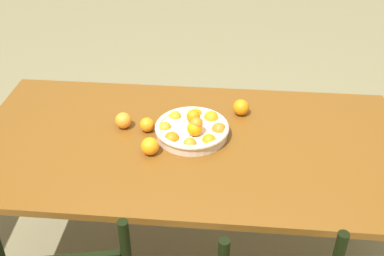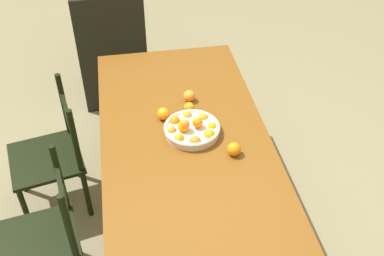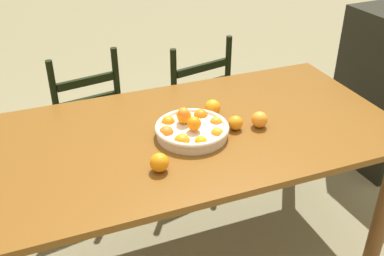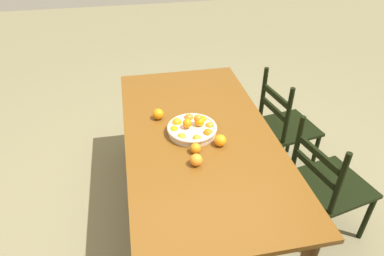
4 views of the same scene
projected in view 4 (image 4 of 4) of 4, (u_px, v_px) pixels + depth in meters
ground_plane at (198, 213)px, 2.69m from camera, size 12.00×12.00×0.00m
dining_table at (199, 147)px, 2.31m from camera, size 1.87×0.96×0.77m
chair_near_window at (285, 128)px, 2.86m from camera, size 0.47×0.47×0.94m
chair_by_cabinet at (327, 186)px, 2.33m from camera, size 0.53×0.53×0.91m
fruit_bowl at (192, 128)px, 2.23m from camera, size 0.33×0.33×0.12m
orange_loose_0 at (220, 140)px, 2.12m from camera, size 0.08×0.08×0.08m
orange_loose_1 at (196, 160)px, 1.97m from camera, size 0.07×0.07×0.07m
orange_loose_2 at (158, 114)px, 2.37m from camera, size 0.08×0.08×0.08m
orange_loose_3 at (196, 148)px, 2.06m from camera, size 0.07×0.07×0.07m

